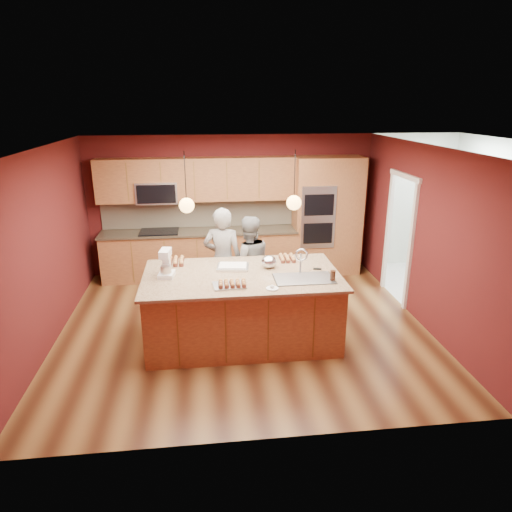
{
  "coord_description": "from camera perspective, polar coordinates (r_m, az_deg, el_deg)",
  "views": [
    {
      "loc": [
        -0.55,
        -6.29,
        3.3
      ],
      "look_at": [
        0.18,
        -0.1,
        1.17
      ],
      "focal_mm": 32.0,
      "sensor_mm": 36.0,
      "label": 1
    }
  ],
  "objects": [
    {
      "name": "cooling_rack",
      "position": [
        5.97,
        -3.37,
        -3.65
      ],
      "size": [
        0.45,
        0.34,
        0.02
      ],
      "primitive_type": "cube",
      "rotation": [
        0.0,
        0.0,
        0.1
      ],
      "color": "#AAADB1",
      "rests_on": "island"
    },
    {
      "name": "wall_left",
      "position": [
        6.94,
        -24.87,
        0.76
      ],
      "size": [
        0.0,
        5.0,
        5.0
      ],
      "primitive_type": "plane",
      "rotation": [
        1.57,
        0.0,
        1.57
      ],
      "color": "#501516",
      "rests_on": "ground"
    },
    {
      "name": "stand_mixer",
      "position": [
        6.35,
        -11.19,
        -1.1
      ],
      "size": [
        0.23,
        0.3,
        0.38
      ],
      "rotation": [
        0.0,
        0.0,
        -0.13
      ],
      "color": "white",
      "rests_on": "island"
    },
    {
      "name": "oven_column",
      "position": [
        9.08,
        8.83,
        4.94
      ],
      "size": [
        1.3,
        0.62,
        2.3
      ],
      "color": "brown",
      "rests_on": "floor"
    },
    {
      "name": "floor",
      "position": [
        7.12,
        -1.53,
        -8.73
      ],
      "size": [
        5.5,
        5.5,
        0.0
      ],
      "primitive_type": "plane",
      "color": "#422211",
      "rests_on": "ground"
    },
    {
      "name": "plate",
      "position": [
        5.87,
        2.04,
        -4.07
      ],
      "size": [
        0.16,
        0.16,
        0.01
      ],
      "primitive_type": "cylinder",
      "color": "white",
      "rests_on": "island"
    },
    {
      "name": "dryer",
      "position": [
        9.53,
        23.68,
        0.31
      ],
      "size": [
        0.69,
        0.71,
        1.05
      ],
      "primitive_type": "cube",
      "rotation": [
        0.0,
        0.0,
        0.05
      ],
      "color": "white",
      "rests_on": "floor"
    },
    {
      "name": "cupcakes_rack",
      "position": [
        5.92,
        -3.01,
        -3.42
      ],
      "size": [
        0.38,
        0.23,
        0.07
      ],
      "primitive_type": null,
      "color": "#B87F44",
      "rests_on": "island"
    },
    {
      "name": "washer",
      "position": [
        9.09,
        25.22,
        -0.92
      ],
      "size": [
        0.69,
        0.71,
        1.01
      ],
      "primitive_type": "cube",
      "rotation": [
        0.0,
        0.0,
        -0.1
      ],
      "color": "white",
      "rests_on": "floor"
    },
    {
      "name": "wall_back",
      "position": [
        9.02,
        -3.07,
        6.35
      ],
      "size": [
        5.5,
        0.0,
        5.5
      ],
      "primitive_type": "plane",
      "rotation": [
        1.57,
        0.0,
        0.0
      ],
      "color": "#501516",
      "rests_on": "ground"
    },
    {
      "name": "pendant_right",
      "position": [
        6.17,
        4.76,
        6.69
      ],
      "size": [
        0.2,
        0.2,
        0.8
      ],
      "color": "black",
      "rests_on": "ceiling"
    },
    {
      "name": "person_left",
      "position": [
        7.35,
        -4.15,
        -0.53
      ],
      "size": [
        0.71,
        0.55,
        1.73
      ],
      "primitive_type": "imported",
      "rotation": [
        0.0,
        0.0,
        2.9
      ],
      "color": "black",
      "rests_on": "floor"
    },
    {
      "name": "pendant_left",
      "position": [
        6.06,
        -8.66,
        6.31
      ],
      "size": [
        0.2,
        0.2,
        0.8
      ],
      "color": "black",
      "rests_on": "ceiling"
    },
    {
      "name": "cupcakes_right",
      "position": [
        6.91,
        3.9,
        -0.25
      ],
      "size": [
        0.24,
        0.32,
        0.07
      ],
      "primitive_type": null,
      "color": "#B87F44",
      "rests_on": "island"
    },
    {
      "name": "cabinet_run",
      "position": [
        8.85,
        -7.33,
        3.53
      ],
      "size": [
        3.74,
        0.64,
        2.3
      ],
      "color": "brown",
      "rests_on": "floor"
    },
    {
      "name": "mixing_bowl",
      "position": [
        6.58,
        1.62,
        -0.73
      ],
      "size": [
        0.22,
        0.22,
        0.19
      ],
      "primitive_type": "ellipsoid",
      "color": "silver",
      "rests_on": "island"
    },
    {
      "name": "laundry_room",
      "position": [
        9.05,
        26.46,
        8.34
      ],
      "size": [
        2.6,
        2.7,
        2.7
      ],
      "color": "beige",
      "rests_on": "ground"
    },
    {
      "name": "phone",
      "position": [
        6.6,
        7.68,
        -1.6
      ],
      "size": [
        0.13,
        0.09,
        0.01
      ],
      "primitive_type": "cube",
      "rotation": [
        0.0,
        0.0,
        -0.3
      ],
      "color": "black",
      "rests_on": "island"
    },
    {
      "name": "tumbler",
      "position": [
        6.2,
        9.57,
        -2.43
      ],
      "size": [
        0.07,
        0.07,
        0.14
      ],
      "primitive_type": "cylinder",
      "color": "#321A0F",
      "rests_on": "island"
    },
    {
      "name": "wall_front",
      "position": [
        4.3,
        1.42,
        -8.11
      ],
      "size": [
        5.5,
        0.0,
        5.5
      ],
      "primitive_type": "plane",
      "rotation": [
        -1.57,
        0.0,
        0.0
      ],
      "color": "#501516",
      "rests_on": "ground"
    },
    {
      "name": "doorway_trim",
      "position": [
        8.13,
        17.4,
        1.92
      ],
      "size": [
        0.08,
        1.11,
        2.2
      ],
      "primitive_type": null,
      "color": "white",
      "rests_on": "wall_right"
    },
    {
      "name": "wall_right",
      "position": [
        7.37,
        20.21,
        2.33
      ],
      "size": [
        0.0,
        5.0,
        5.0
      ],
      "primitive_type": "plane",
      "rotation": [
        1.57,
        0.0,
        -1.57
      ],
      "color": "#501516",
      "rests_on": "ground"
    },
    {
      "name": "cupcakes_left",
      "position": [
        6.86,
        -10.03,
        -0.62
      ],
      "size": [
        0.26,
        0.35,
        0.08
      ],
      "primitive_type": null,
      "color": "#B87F44",
      "rests_on": "island"
    },
    {
      "name": "island",
      "position": [
        6.55,
        -1.61,
        -6.3
      ],
      "size": [
        2.73,
        1.53,
        1.39
      ],
      "color": "brown",
      "rests_on": "floor"
    },
    {
      "name": "ceiling",
      "position": [
        6.34,
        -1.74,
        13.43
      ],
      "size": [
        5.5,
        5.5,
        0.0
      ],
      "primitive_type": "plane",
      "rotation": [
        3.14,
        0.0,
        0.0
      ],
      "color": "silver",
      "rests_on": "ground"
    },
    {
      "name": "person_right",
      "position": [
        7.4,
        -0.96,
        -0.96
      ],
      "size": [
        0.83,
        0.68,
        1.58
      ],
      "primitive_type": "imported",
      "rotation": [
        0.0,
        0.0,
        3.25
      ],
      "color": "gray",
      "rests_on": "floor"
    },
    {
      "name": "sheet_cake",
      "position": [
        6.59,
        -2.91,
        -1.32
      ],
      "size": [
        0.49,
        0.39,
        0.05
      ],
      "rotation": [
        0.0,
        0.0,
        -0.14
      ],
      "color": "white",
      "rests_on": "island"
    }
  ]
}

